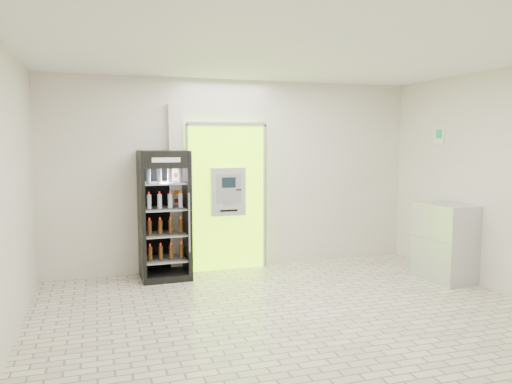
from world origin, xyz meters
name	(u,v)px	position (x,y,z in m)	size (l,w,h in m)	color
ground	(296,318)	(0.00, 0.00, 0.00)	(6.00, 6.00, 0.00)	beige
room_shell	(297,159)	(0.00, 0.00, 1.84)	(6.00, 6.00, 6.00)	silver
atm_assembly	(226,196)	(-0.20, 2.41, 1.17)	(1.30, 0.24, 2.33)	#A3FF0B
pillar	(177,189)	(-0.98, 2.45, 1.30)	(0.22, 0.11, 2.60)	silver
beverage_cooler	(164,217)	(-1.21, 2.18, 0.91)	(0.73, 0.69, 1.90)	black
steel_cabinet	(445,242)	(2.71, 0.82, 0.56)	(0.63, 0.89, 1.13)	#B7BABF
exit_sign	(439,136)	(2.99, 1.40, 2.12)	(0.02, 0.22, 0.26)	white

